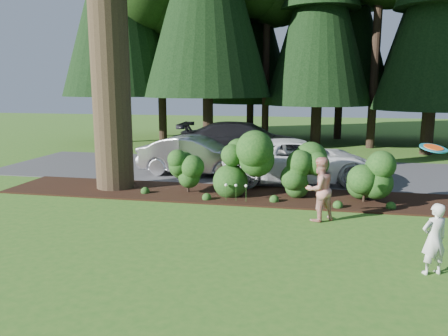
# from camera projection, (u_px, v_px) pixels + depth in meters

# --- Properties ---
(ground) EXTENTS (80.00, 80.00, 0.00)m
(ground) POSITION_uv_depth(u_px,v_px,m) (231.00, 229.00, 10.55)
(ground) COLOR #2E631C
(ground) RESTS_ON ground
(mulch_bed) EXTENTS (16.00, 2.50, 0.05)m
(mulch_bed) POSITION_uv_depth(u_px,v_px,m) (250.00, 195.00, 13.67)
(mulch_bed) COLOR black
(mulch_bed) RESTS_ON ground
(driveway) EXTENTS (22.00, 6.00, 0.03)m
(driveway) POSITION_uv_depth(u_px,v_px,m) (265.00, 170.00, 17.77)
(driveway) COLOR #38383A
(driveway) RESTS_ON ground
(shrub_row) EXTENTS (6.53, 1.60, 1.61)m
(shrub_row) POSITION_uv_depth(u_px,v_px,m) (275.00, 172.00, 13.27)
(shrub_row) COLOR #153C12
(shrub_row) RESTS_ON ground
(lily_cluster) EXTENTS (0.69, 0.09, 0.57)m
(lily_cluster) POSITION_uv_depth(u_px,v_px,m) (236.00, 186.00, 12.83)
(lily_cluster) COLOR #153C12
(lily_cluster) RESTS_ON ground
(car_silver_wagon) EXTENTS (4.56, 1.90, 1.47)m
(car_silver_wagon) POSITION_uv_depth(u_px,v_px,m) (197.00, 156.00, 16.75)
(car_silver_wagon) COLOR #ADACB1
(car_silver_wagon) RESTS_ON driveway
(car_white_suv) EXTENTS (5.87, 3.60, 1.52)m
(car_white_suv) POSITION_uv_depth(u_px,v_px,m) (298.00, 160.00, 15.52)
(car_white_suv) COLOR white
(car_white_suv) RESTS_ON driveway
(car_dark_suv) EXTENTS (6.14, 2.76, 1.75)m
(car_dark_suv) POSITION_uv_depth(u_px,v_px,m) (245.00, 141.00, 20.05)
(car_dark_suv) COLOR black
(car_dark_suv) RESTS_ON driveway
(child) EXTENTS (0.57, 0.49, 1.34)m
(child) POSITION_uv_depth(u_px,v_px,m) (434.00, 239.00, 7.90)
(child) COLOR silver
(child) RESTS_ON ground
(adult) EXTENTS (1.01, 0.98, 1.65)m
(adult) POSITION_uv_depth(u_px,v_px,m) (319.00, 189.00, 11.05)
(adult) COLOR #B72F18
(adult) RESTS_ON ground
(frisbee) EXTENTS (0.50, 0.48, 0.18)m
(frisbee) POSITION_uv_depth(u_px,v_px,m) (434.00, 148.00, 7.95)
(frisbee) COLOR #176D80
(frisbee) RESTS_ON ground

